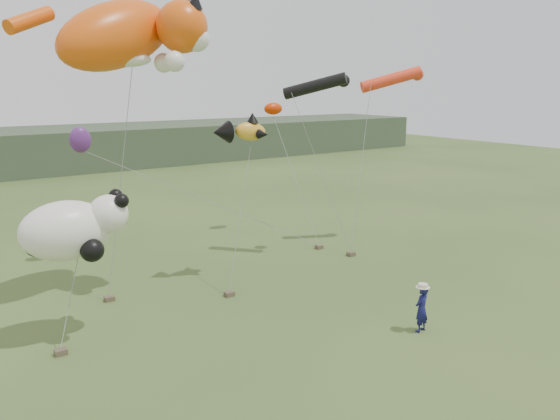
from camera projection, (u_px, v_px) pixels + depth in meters
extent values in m
plane|color=#385123|center=(349.00, 320.00, 19.75)|extent=(120.00, 120.00, 0.00)
cube|color=#2D3D28|center=(54.00, 149.00, 55.43)|extent=(90.00, 12.00, 4.00)
imported|color=#131449|center=(422.00, 309.00, 18.68)|extent=(0.66, 0.50, 1.65)
cube|color=brown|center=(109.00, 299.00, 21.50)|extent=(0.37, 0.29, 0.19)
cube|color=brown|center=(229.00, 294.00, 21.98)|extent=(0.37, 0.29, 0.19)
cube|color=brown|center=(351.00, 254.00, 27.17)|extent=(0.37, 0.29, 0.19)
cube|color=brown|center=(61.00, 352.00, 17.20)|extent=(0.37, 0.29, 0.19)
cube|color=brown|center=(319.00, 247.00, 28.36)|extent=(0.37, 0.29, 0.19)
ellipsoid|color=#E3520C|center=(116.00, 35.00, 19.93)|extent=(6.02, 4.17, 3.71)
sphere|color=#E3520C|center=(182.00, 27.00, 20.18)|extent=(1.91, 1.91, 1.91)
cone|color=black|center=(195.00, 0.00, 19.73)|extent=(0.59, 0.73, 0.72)
cone|color=black|center=(188.00, 4.00, 20.70)|extent=(0.59, 0.69, 0.68)
sphere|color=white|center=(197.00, 39.00, 20.26)|extent=(0.96, 0.96, 0.96)
ellipsoid|color=white|center=(127.00, 59.00, 19.98)|extent=(1.87, 0.93, 0.58)
sphere|color=white|center=(174.00, 61.00, 19.60)|extent=(0.74, 0.74, 0.74)
sphere|color=white|center=(164.00, 63.00, 20.91)|extent=(0.74, 0.74, 0.74)
cylinder|color=#E3520C|center=(29.00, 20.00, 18.99)|extent=(1.98, 1.45, 1.15)
ellipsoid|color=gold|center=(251.00, 131.00, 22.73)|extent=(1.51, 0.62, 0.91)
cone|color=black|center=(221.00, 132.00, 22.30)|extent=(0.72, 0.92, 0.92)
cone|color=black|center=(252.00, 118.00, 22.66)|extent=(0.51, 0.51, 0.41)
cone|color=black|center=(263.00, 134.00, 22.52)|extent=(0.54, 0.57, 0.41)
cone|color=black|center=(250.00, 133.00, 23.34)|extent=(0.54, 0.57, 0.41)
cylinder|color=black|center=(315.00, 86.00, 25.65)|extent=(2.46, 2.64, 1.28)
sphere|color=black|center=(344.00, 81.00, 25.96)|extent=(0.60, 0.60, 0.60)
cylinder|color=red|center=(391.00, 79.00, 27.94)|extent=(3.08, 1.98, 1.37)
sphere|color=red|center=(418.00, 75.00, 28.25)|extent=(0.62, 0.62, 0.62)
ellipsoid|color=white|center=(66.00, 231.00, 17.55)|extent=(2.91, 1.94, 1.94)
sphere|color=white|center=(108.00, 214.00, 17.91)|extent=(1.29, 1.29, 1.29)
sphere|color=black|center=(122.00, 201.00, 17.63)|extent=(0.47, 0.47, 0.47)
sphere|color=black|center=(116.00, 196.00, 18.43)|extent=(0.47, 0.47, 0.47)
sphere|color=black|center=(92.00, 250.00, 17.28)|extent=(0.76, 0.76, 0.76)
sphere|color=black|center=(37.00, 245.00, 17.43)|extent=(0.76, 0.76, 0.76)
ellipsoid|color=red|center=(273.00, 109.00, 30.44)|extent=(1.14, 0.67, 0.67)
ellipsoid|color=#56246F|center=(80.00, 140.00, 24.88)|extent=(0.98, 0.65, 1.19)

